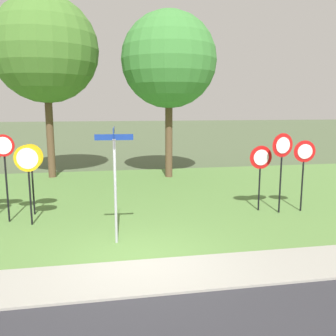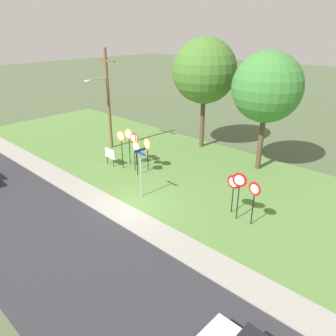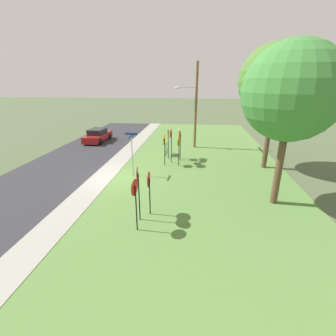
{
  "view_description": "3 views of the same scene",
  "coord_description": "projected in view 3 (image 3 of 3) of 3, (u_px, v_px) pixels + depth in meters",
  "views": [
    {
      "loc": [
        -0.77,
        -7.81,
        3.56
      ],
      "look_at": [
        1.24,
        3.38,
        1.6
      ],
      "focal_mm": 38.39,
      "sensor_mm": 36.0,
      "label": 1
    },
    {
      "loc": [
        12.38,
        -10.23,
        9.38
      ],
      "look_at": [
        -0.46,
        3.46,
        1.19
      ],
      "focal_mm": 34.87,
      "sensor_mm": 36.0,
      "label": 2
    },
    {
      "loc": [
        14.58,
        5.42,
        6.22
      ],
      "look_at": [
        1.28,
        3.87,
        1.36
      ],
      "focal_mm": 25.62,
      "sensor_mm": 36.0,
      "label": 3
    }
  ],
  "objects": [
    {
      "name": "oak_tree_left",
      "position": [
        276.0,
        82.0,
        16.19
      ],
      "size": [
        5.01,
        5.01,
        8.67
      ],
      "color": "brown",
      "rests_on": "grass_median"
    },
    {
      "name": "stop_sign_far_center",
      "position": [
        171.0,
        139.0,
        18.73
      ],
      "size": [
        0.66,
        0.12,
        2.7
      ],
      "rotation": [
        0.0,
        0.0,
        -0.12
      ],
      "color": "black",
      "rests_on": "grass_median"
    },
    {
      "name": "sidewalk_strip",
      "position": [
        103.0,
        177.0,
        16.41
      ],
      "size": [
        44.0,
        1.6,
        0.06
      ],
      "primitive_type": "cube",
      "color": "#99968C",
      "rests_on": "ground_plane"
    },
    {
      "name": "street_name_post",
      "position": [
        132.0,
        151.0,
        16.05
      ],
      "size": [
        0.96,
        0.82,
        3.01
      ],
      "rotation": [
        0.0,
        0.0,
        -0.07
      ],
      "color": "#9EA0A8",
      "rests_on": "grass_median"
    },
    {
      "name": "ground_plane",
      "position": [
        114.0,
        178.0,
        16.33
      ],
      "size": [
        160.0,
        160.0,
        0.0
      ],
      "primitive_type": "plane",
      "color": "#4C5B3D"
    },
    {
      "name": "stop_sign_far_left",
      "position": [
        164.0,
        143.0,
        18.15
      ],
      "size": [
        0.79,
        0.12,
        2.42
      ],
      "rotation": [
        0.0,
        0.0,
        -0.09
      ],
      "color": "black",
      "rests_on": "grass_median"
    },
    {
      "name": "oak_tree_right",
      "position": [
        292.0,
        93.0,
        11.04
      ],
      "size": [
        4.58,
        4.58,
        8.0
      ],
      "color": "brown",
      "rests_on": "grass_median"
    },
    {
      "name": "yield_sign_near_left",
      "position": [
        138.0,
        181.0,
        10.69
      ],
      "size": [
        0.78,
        0.16,
        2.66
      ],
      "rotation": [
        0.0,
        0.0,
        0.17
      ],
      "color": "black",
      "rests_on": "grass_median"
    },
    {
      "name": "stop_sign_far_right",
      "position": [
        180.0,
        140.0,
        19.28
      ],
      "size": [
        0.68,
        0.13,
        2.41
      ],
      "rotation": [
        0.0,
        0.0,
        -0.15
      ],
      "color": "black",
      "rests_on": "grass_median"
    },
    {
      "name": "utility_pole",
      "position": [
        194.0,
        103.0,
        22.4
      ],
      "size": [
        2.1,
        2.17,
        7.88
      ],
      "color": "brown",
      "rests_on": "grass_median"
    },
    {
      "name": "stop_sign_near_left",
      "position": [
        168.0,
        135.0,
        19.59
      ],
      "size": [
        0.78,
        0.13,
        2.79
      ],
      "rotation": [
        0.0,
        0.0,
        0.12
      ],
      "color": "black",
      "rests_on": "grass_median"
    },
    {
      "name": "stop_sign_near_right",
      "position": [
        179.0,
        144.0,
        18.16
      ],
      "size": [
        0.79,
        0.15,
        2.34
      ],
      "rotation": [
        0.0,
        0.0,
        -0.16
      ],
      "color": "black",
      "rests_on": "grass_median"
    },
    {
      "name": "parked_hatchback_near",
      "position": [
        98.0,
        136.0,
        26.01
      ],
      "size": [
        4.26,
        2.01,
        1.39
      ],
      "rotation": [
        0.0,
        0.0,
        -0.03
      ],
      "color": "maroon",
      "rests_on": "road_asphalt"
    },
    {
      "name": "yield_sign_far_left",
      "position": [
        149.0,
        183.0,
        11.29
      ],
      "size": [
        0.78,
        0.1,
        2.23
      ],
      "rotation": [
        0.0,
        0.0,
        0.0
      ],
      "color": "black",
      "rests_on": "grass_median"
    },
    {
      "name": "road_asphalt",
      "position": [
        48.0,
        175.0,
        16.85
      ],
      "size": [
        44.0,
        6.4,
        0.01
      ],
      "primitive_type": "cube",
      "color": "#2D2D33",
      "rests_on": "ground_plane"
    },
    {
      "name": "notice_board",
      "position": [
        166.0,
        146.0,
        21.02
      ],
      "size": [
        1.1,
        0.07,
        1.25
      ],
      "rotation": [
        0.0,
        0.0,
        -0.03
      ],
      "color": "black",
      "rests_on": "grass_median"
    },
    {
      "name": "stop_sign_center_tall",
      "position": [
        179.0,
        135.0,
        19.74
      ],
      "size": [
        0.74,
        0.12,
        2.69
      ],
      "rotation": [
        0.0,
        0.0,
        0.11
      ],
      "color": "black",
      "rests_on": "grass_median"
    },
    {
      "name": "yield_sign_near_right",
      "position": [
        135.0,
        193.0,
        9.98
      ],
      "size": [
        0.73,
        0.14,
        2.41
      ],
      "rotation": [
        0.0,
        0.0,
        -0.15
      ],
      "color": "black",
      "rests_on": "grass_median"
    },
    {
      "name": "grass_median",
      "position": [
        203.0,
        182.0,
        15.67
      ],
      "size": [
        44.0,
        12.0,
        0.04
      ],
      "primitive_type": "cube",
      "color": "#567F3D",
      "rests_on": "ground_plane"
    }
  ]
}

